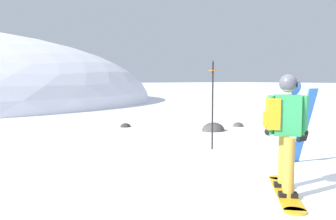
# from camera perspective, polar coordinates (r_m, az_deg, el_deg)

# --- Properties ---
(ground_plane) EXTENTS (300.00, 300.00, 0.00)m
(ground_plane) POSITION_cam_1_polar(r_m,az_deg,el_deg) (5.80, 16.11, -11.85)
(ground_plane) COLOR white
(snowboarder_main) EXTENTS (1.35, 1.42, 1.71)m
(snowboarder_main) POSITION_cam_1_polar(r_m,az_deg,el_deg) (5.51, 17.61, -2.99)
(snowboarder_main) COLOR orange
(snowboarder_main) RESTS_ON ground
(spare_snowboard) EXTENTS (0.28, 0.45, 1.61)m
(spare_snowboard) POSITION_cam_1_polar(r_m,az_deg,el_deg) (7.58, 20.07, -1.77)
(spare_snowboard) COLOR blue
(spare_snowboard) RESTS_ON ground
(piste_marker_near) EXTENTS (0.20, 0.20, 2.11)m
(piste_marker_near) POSITION_cam_1_polar(r_m,az_deg,el_deg) (8.63, 6.93, 1.78)
(piste_marker_near) COLOR black
(piste_marker_near) RESTS_ON ground
(rock_dark) EXTENTS (0.38, 0.32, 0.26)m
(rock_dark) POSITION_cam_1_polar(r_m,az_deg,el_deg) (12.79, -6.60, -2.63)
(rock_dark) COLOR #383333
(rock_dark) RESTS_ON ground
(rock_mid) EXTENTS (0.77, 0.66, 0.54)m
(rock_mid) POSITION_cam_1_polar(r_m,az_deg,el_deg) (11.83, 7.01, -3.23)
(rock_mid) COLOR #4C4742
(rock_mid) RESTS_ON ground
(rock_small) EXTENTS (0.41, 0.35, 0.28)m
(rock_small) POSITION_cam_1_polar(r_m,az_deg,el_deg) (13.08, 10.80, -2.51)
(rock_small) COLOR #4C4742
(rock_small) RESTS_ON ground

